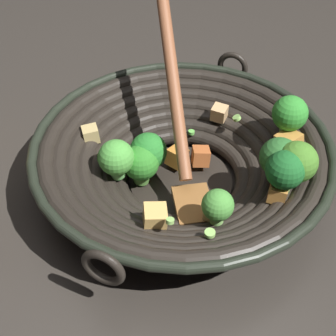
% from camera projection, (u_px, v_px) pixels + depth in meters
% --- Properties ---
extents(ground_plane, '(4.00, 4.00, 0.00)m').
position_uv_depth(ground_plane, '(181.00, 185.00, 0.74)').
color(ground_plane, '#332D28').
extents(wok, '(0.43, 0.43, 0.23)m').
position_uv_depth(wok, '(184.00, 158.00, 0.70)').
color(wok, black).
rests_on(wok, ground).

